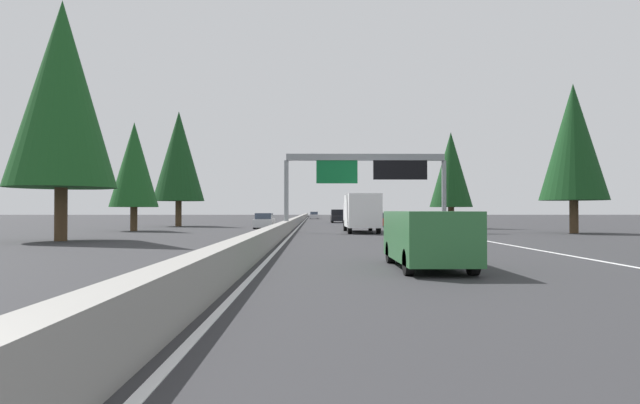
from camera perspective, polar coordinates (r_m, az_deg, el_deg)
name	(u,v)px	position (r m, az deg, el deg)	size (l,w,h in m)	color
ground_plane	(297,226)	(61.05, -2.38, -2.50)	(320.00, 320.00, 0.00)	#2D2D30
median_barrier	(299,219)	(81.04, -2.16, -1.79)	(180.00, 0.56, 0.90)	gray
shoulder_stripe_right	(388,224)	(71.68, 7.12, -2.25)	(160.00, 0.16, 0.01)	silver
shoulder_stripe_median	(302,224)	(71.04, -1.93, -2.27)	(160.00, 0.16, 0.01)	silver
sign_gantry_overhead	(368,170)	(42.84, 4.98, 3.34)	(0.50, 12.68, 6.12)	gray
minivan_near_center	(427,236)	(16.47, 11.13, -3.53)	(5.00, 1.95, 1.69)	#2D6B38
box_truck_near_right	(361,212)	(43.07, 4.29, -1.03)	(8.50, 2.40, 2.95)	white
sedan_far_left	(379,220)	(59.18, 6.21, -1.89)	(4.40, 1.80, 1.47)	red
sedan_distant_b	(314,216)	(111.83, -0.63, -1.42)	(4.40, 1.80, 1.47)	silver
sedan_mid_center	(357,217)	(89.49, 3.85, -1.55)	(4.40, 1.80, 1.47)	silver
bus_far_right	(367,211)	(73.47, 4.88, -0.89)	(11.50, 2.55, 3.10)	#1E4793
pickup_mid_right	(338,216)	(77.62, 1.89, -1.48)	(5.60, 2.00, 1.86)	black
oncoming_near	(264,221)	(52.42, -5.83, -2.02)	(4.40, 1.80, 1.47)	silver
conifer_right_near	(573,142)	(45.67, 24.89, 5.69)	(4.98, 4.98, 11.32)	#4C3823
conifer_right_mid	(451,170)	(54.63, 13.48, 3.29)	(4.11, 4.11, 9.34)	#4C3823
conifer_left_foreground	(62,94)	(34.67, -25.31, 10.13)	(6.00, 6.00, 13.64)	#4C3823
conifer_left_near	(134,165)	(48.45, -18.80, 3.68)	(4.02, 4.02, 9.13)	#4C3823
conifer_left_mid	(179,156)	(61.68, -14.50, 4.64)	(5.52, 5.52, 12.56)	#4C3823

